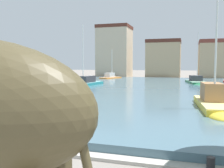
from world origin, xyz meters
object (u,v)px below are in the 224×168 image
sailboat_orange (112,78)px  sailboat_teal (83,85)px  sailboat_green (197,82)px  mooring_bollard (211,165)px  sailboat_yellow (214,105)px

sailboat_orange → sailboat_teal: (2.08, -19.59, 0.07)m
sailboat_green → sailboat_teal: sailboat_teal is taller
sailboat_teal → mooring_bollard: sailboat_teal is taller
mooring_bollard → sailboat_teal: bearing=121.7°
sailboat_green → sailboat_teal: (-14.46, -9.62, 0.06)m
sailboat_yellow → sailboat_green: bearing=90.5°
sailboat_teal → sailboat_green: bearing=33.6°
sailboat_yellow → sailboat_orange: sailboat_yellow is taller
sailboat_yellow → mooring_bollard: size_ratio=18.10×
sailboat_orange → mooring_bollard: 44.67m
sailboat_green → mooring_bollard: bearing=-91.3°
sailboat_green → mooring_bollard: (-0.75, -31.81, -0.27)m
sailboat_teal → mooring_bollard: 26.09m
mooring_bollard → sailboat_yellow: bearing=84.0°
sailboat_yellow → mooring_bollard: 8.99m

